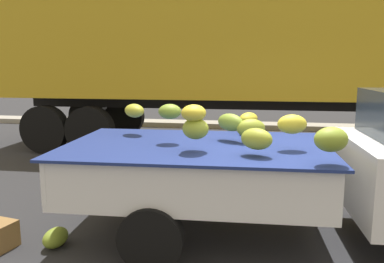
# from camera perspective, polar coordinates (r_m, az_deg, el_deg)

# --- Properties ---
(ground) EXTENTS (220.00, 220.00, 0.00)m
(ground) POSITION_cam_1_polar(r_m,az_deg,el_deg) (4.68, 13.95, -15.55)
(ground) COLOR #28282B
(curb_strip) EXTENTS (80.00, 0.80, 0.16)m
(curb_strip) POSITION_cam_1_polar(r_m,az_deg,el_deg) (12.52, 11.26, 0.80)
(curb_strip) COLOR gray
(curb_strip) RESTS_ON ground
(semi_trailer) EXTENTS (12.04, 2.76, 3.95)m
(semi_trailer) POSITION_cam_1_polar(r_m,az_deg,el_deg) (9.30, 8.91, 13.07)
(semi_trailer) COLOR gold
(semi_trailer) RESTS_ON ground
(fallen_banana_bunch_near_tailgate) EXTENTS (0.27, 0.37, 0.21)m
(fallen_banana_bunch_near_tailgate) POSITION_cam_1_polar(r_m,az_deg,el_deg) (4.67, -19.36, -14.45)
(fallen_banana_bunch_near_tailgate) COLOR olive
(fallen_banana_bunch_near_tailgate) RESTS_ON ground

